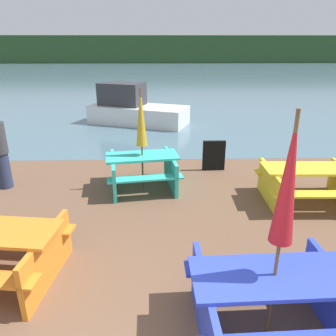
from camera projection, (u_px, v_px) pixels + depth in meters
The scene contains 10 objects.
water at pixel (156, 75), 32.23m from camera, with size 60.00×50.00×0.00m.
far_treeline at pixel (157, 49), 50.17m from camera, with size 80.00×1.60×4.00m.
picnic_table_blue at pixel (271, 299), 3.41m from camera, with size 1.74×1.43×0.79m.
picnic_table_yellow at pixel (309, 181), 6.38m from camera, with size 1.83×1.42×0.73m.
picnic_table_teal at pixel (143, 168), 7.04m from camera, with size 1.70×1.59×0.75m.
umbrella_gold at pixel (141, 118), 6.65m from camera, with size 0.23×0.23×2.15m.
umbrella_crimson at pixel (288, 183), 2.94m from camera, with size 0.23×0.23×2.47m.
boat at pixel (134, 109), 12.72m from camera, with size 4.03×2.75×1.54m.
person at pixel (0, 151), 6.91m from camera, with size 0.33×0.33×1.67m.
signboard at pixel (214, 156), 8.05m from camera, with size 0.55×0.08×0.75m.
Camera 1 is at (0.28, -1.31, 2.97)m, focal length 35.00 mm.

